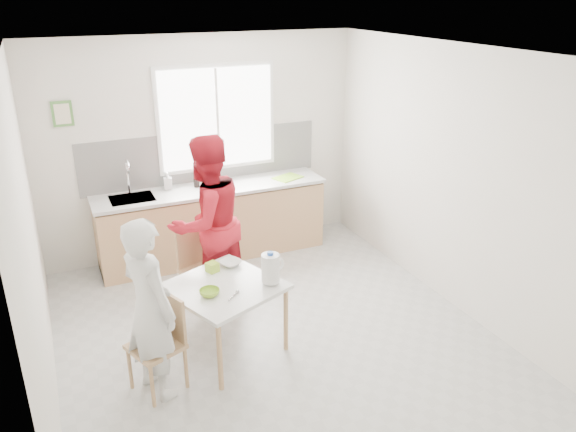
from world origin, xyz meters
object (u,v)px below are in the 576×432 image
chair_far (200,264)px  wine_bottle_a (196,174)px  milk_jug (271,268)px  wine_bottle_b (213,173)px  chair_left (162,339)px  person_red (207,223)px  person_white (150,309)px  bowl_green (210,293)px  dining_table (224,292)px  bowl_white (231,263)px

chair_far → wine_bottle_a: 1.38m
chair_far → milk_jug: bearing=-91.3°
chair_far → wine_bottle_b: bearing=43.5°
chair_left → wine_bottle_a: size_ratio=2.63×
person_red → chair_left: bearing=34.8°
chair_left → person_white: size_ratio=0.53×
bowl_green → person_red: bearing=74.1°
chair_far → wine_bottle_a: (0.33, 1.20, 0.60)m
wine_bottle_a → bowl_green: bearing=-103.0°
wine_bottle_a → chair_far: bearing=-105.3°
chair_far → milk_jug: (0.39, -1.03, 0.37)m
dining_table → bowl_white: bearing=62.0°
dining_table → bowl_white: bowl_white is taller
dining_table → person_red: person_red is taller
chair_left → person_red: (0.77, 1.18, 0.46)m
dining_table → milk_jug: bearing=-18.8°
wine_bottle_a → dining_table: bearing=-99.4°
person_white → milk_jug: 1.13m
person_red → wine_bottle_b: 1.26m
wine_bottle_b → bowl_white: bearing=-102.2°
dining_table → bowl_green: 0.23m
milk_jug → person_red: bearing=82.4°
person_white → bowl_white: 1.10m
chair_left → bowl_green: bearing=84.1°
bowl_green → dining_table: bearing=36.2°
bowl_green → bowl_white: bowl_green is taller
bowl_green → milk_jug: 0.59m
chair_far → person_red: (0.11, 0.03, 0.44)m
dining_table → chair_far: 0.90m
dining_table → wine_bottle_b: size_ratio=3.92×
dining_table → bowl_white: size_ratio=5.91×
person_white → chair_left: bearing=-90.0°
chair_left → dining_table: bearing=90.0°
person_white → milk_jug: person_white is taller
dining_table → chair_far: size_ratio=1.34×
bowl_green → chair_left: bearing=-163.7°
chair_far → bowl_white: 0.62m
person_red → wine_bottle_b: size_ratio=6.18×
person_red → milk_jug: (0.28, -1.06, -0.07)m
dining_table → milk_jug: milk_jug is taller
person_red → dining_table: bearing=59.7°
chair_far → wine_bottle_b: wine_bottle_b is taller
chair_left → bowl_white: 1.05m
bowl_green → bowl_white: 0.58m
milk_jug → wine_bottle_b: (0.16, 2.23, 0.22)m
milk_jug → wine_bottle_a: wine_bottle_a is taller
wine_bottle_b → dining_table: bearing=-105.0°
milk_jug → wine_bottle_a: 2.24m
bowl_green → wine_bottle_b: 2.36m
chair_far → milk_jug: milk_jug is taller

